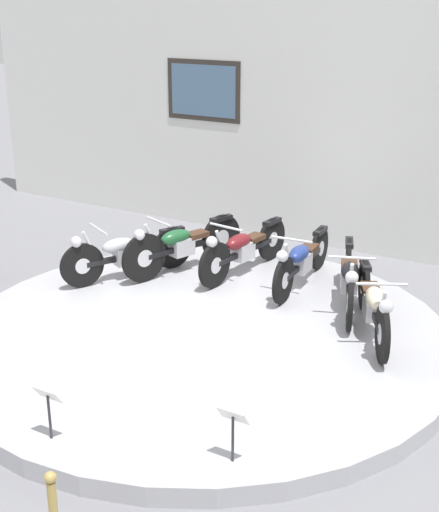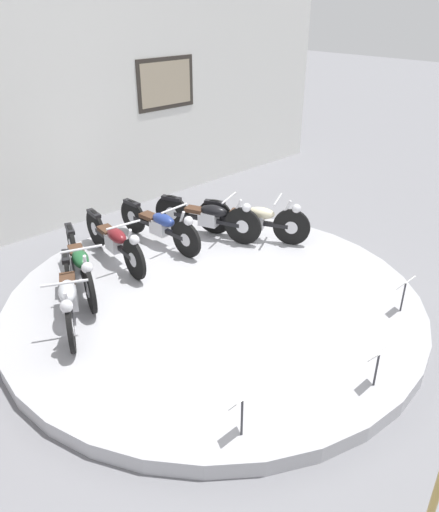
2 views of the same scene
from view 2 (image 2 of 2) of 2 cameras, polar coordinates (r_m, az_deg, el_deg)
name	(u,v)px [view 2 (image 2 of 2)]	position (r m, az deg, el deg)	size (l,w,h in m)	color
ground_plane	(214,306)	(7.14, -0.61, -5.78)	(60.00, 60.00, 0.00)	slate
display_platform	(214,301)	(7.08, -0.62, -5.12)	(5.75, 5.75, 0.20)	#ADADB2
back_wall	(54,111)	(9.52, -18.35, 15.49)	(14.00, 0.22, 4.27)	silver
motorcycle_silver	(69,295)	(6.61, -16.87, -4.29)	(0.95, 1.76, 0.78)	black
motorcycle_green	(80,263)	(7.27, -15.64, -0.77)	(0.77, 1.93, 0.81)	black
motorcycle_maroon	(115,240)	(7.87, -11.90, 1.80)	(0.54, 1.97, 0.79)	black
motorcycle_blue	(160,224)	(8.31, -6.83, 3.61)	(0.54, 1.95, 0.78)	black
motorcycle_black	(209,216)	(8.53, -1.26, 4.57)	(0.80, 1.88, 0.80)	black
motorcycle_cream	(255,218)	(8.48, 4.06, 4.30)	(0.96, 1.78, 0.79)	black
info_placard_front_left	(242,406)	(4.83, 2.61, -16.73)	(0.26, 0.11, 0.51)	#333338
info_placard_front_centre	(378,358)	(5.59, 17.71, -11.05)	(0.26, 0.11, 0.51)	#333338
info_placard_front_right	(405,287)	(6.93, 20.44, -3.36)	(0.26, 0.11, 0.51)	#333338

